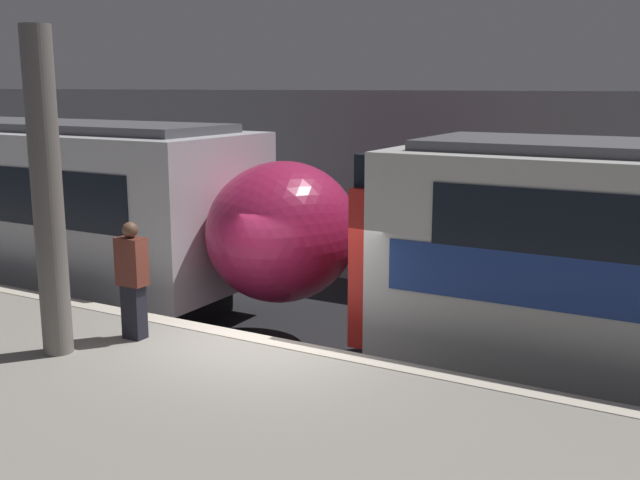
# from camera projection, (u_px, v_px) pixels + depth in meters

# --- Properties ---
(ground_plane) EXTENTS (120.00, 120.00, 0.00)m
(ground_plane) POSITION_uv_depth(u_px,v_px,m) (267.00, 415.00, 10.18)
(ground_plane) COLOR black
(platform) EXTENTS (40.00, 4.63, 1.14)m
(platform) POSITION_uv_depth(u_px,v_px,m) (149.00, 447.00, 8.09)
(platform) COLOR gray
(platform) RESTS_ON ground
(station_rear_barrier) EXTENTS (50.00, 0.15, 4.30)m
(station_rear_barrier) POSITION_uv_depth(u_px,v_px,m) (451.00, 194.00, 15.82)
(station_rear_barrier) COLOR gray
(station_rear_barrier) RESTS_ON ground
(support_pillar_near) EXTENTS (0.37, 0.37, 3.96)m
(support_pillar_near) POSITION_uv_depth(u_px,v_px,m) (47.00, 195.00, 8.96)
(support_pillar_near) COLOR slate
(support_pillar_near) RESTS_ON platform
(person_waiting) EXTENTS (0.38, 0.24, 1.56)m
(person_waiting) POSITION_uv_depth(u_px,v_px,m) (132.00, 278.00, 9.71)
(person_waiting) COLOR black
(person_waiting) RESTS_ON platform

